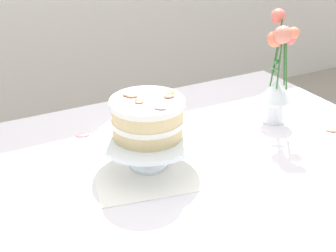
% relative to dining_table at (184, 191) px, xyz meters
% --- Properties ---
extents(dining_table, '(1.40, 1.00, 0.74)m').
position_rel_dining_table_xyz_m(dining_table, '(0.00, 0.00, 0.00)').
color(dining_table, white).
rests_on(dining_table, ground).
extents(linen_napkin, '(0.38, 0.38, 0.00)m').
position_rel_dining_table_xyz_m(linen_napkin, '(-0.09, 0.04, 0.09)').
color(linen_napkin, white).
rests_on(linen_napkin, dining_table).
extents(cake_stand, '(0.29, 0.29, 0.10)m').
position_rel_dining_table_xyz_m(cake_stand, '(-0.09, 0.04, 0.17)').
color(cake_stand, silver).
rests_on(cake_stand, linen_napkin).
extents(layer_cake, '(0.20, 0.20, 0.11)m').
position_rel_dining_table_xyz_m(layer_cake, '(-0.09, 0.04, 0.24)').
color(layer_cake, beige).
rests_on(layer_cake, cake_stand).
extents(flower_vase, '(0.11, 0.12, 0.37)m').
position_rel_dining_table_xyz_m(flower_vase, '(0.40, 0.11, 0.25)').
color(flower_vase, silver).
rests_on(flower_vase, dining_table).
extents(loose_petal_0, '(0.05, 0.04, 0.01)m').
position_rel_dining_table_xyz_m(loose_petal_0, '(-0.20, 0.31, 0.09)').
color(loose_petal_0, pink).
rests_on(loose_petal_0, dining_table).
extents(loose_petal_1, '(0.04, 0.04, 0.01)m').
position_rel_dining_table_xyz_m(loose_petal_1, '(0.53, -0.04, 0.09)').
color(loose_petal_1, '#E56B51').
rests_on(loose_petal_1, dining_table).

